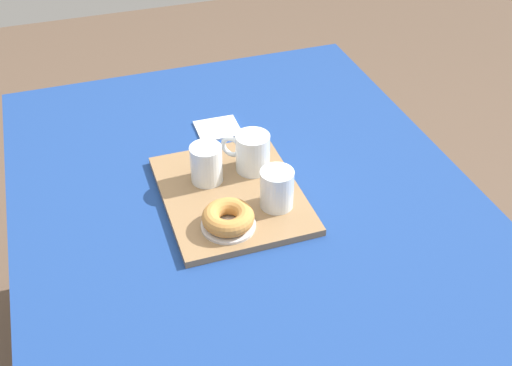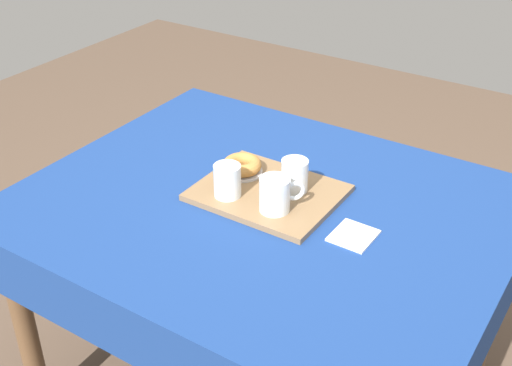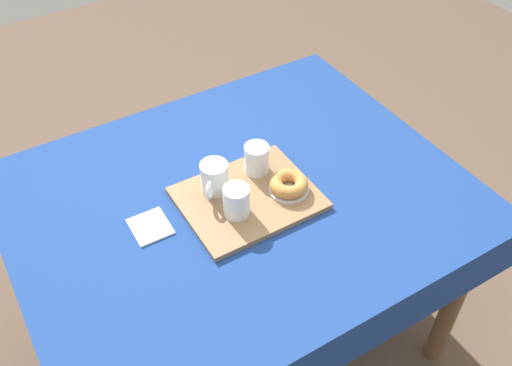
{
  "view_description": "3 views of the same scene",
  "coord_description": "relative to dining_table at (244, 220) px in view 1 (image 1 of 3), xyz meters",
  "views": [
    {
      "loc": [
        1.12,
        -0.35,
        1.69
      ],
      "look_at": [
        0.05,
        0.01,
        0.82
      ],
      "focal_mm": 44.44,
      "sensor_mm": 36.0,
      "label": 1
    },
    {
      "loc": [
        -0.82,
        1.31,
        1.75
      ],
      "look_at": [
        0.02,
        0.01,
        0.82
      ],
      "focal_mm": 46.36,
      "sensor_mm": 36.0,
      "label": 2
    },
    {
      "loc": [
        -0.57,
        -1.05,
        1.94
      ],
      "look_at": [
        0.06,
        -0.01,
        0.78
      ],
      "focal_mm": 39.8,
      "sensor_mm": 36.0,
      "label": 3
    }
  ],
  "objects": [
    {
      "name": "tea_mug_left",
      "position": [
        -0.06,
        0.04,
        0.15
      ],
      "size": [
        0.1,
        0.11,
        0.1
      ],
      "color": "white",
      "rests_on": "serving_tray"
    },
    {
      "name": "water_glass_far",
      "position": [
        -0.05,
        -0.08,
        0.15
      ],
      "size": [
        0.08,
        0.08,
        0.09
      ],
      "color": "white",
      "rests_on": "serving_tray"
    },
    {
      "name": "dining_table",
      "position": [
        0.0,
        0.0,
        0.0
      ],
      "size": [
        1.32,
        1.07,
        0.76
      ],
      "color": "navy",
      "rests_on": "ground"
    },
    {
      "name": "water_glass_near",
      "position": [
        0.09,
        0.05,
        0.15
      ],
      "size": [
        0.08,
        0.08,
        0.09
      ],
      "color": "white",
      "rests_on": "serving_tray"
    },
    {
      "name": "paper_napkin",
      "position": [
        -0.28,
        0.02,
        0.09
      ],
      "size": [
        0.11,
        0.12,
        0.01
      ],
      "primitive_type": "cube",
      "rotation": [
        0.0,
        0.0,
        -0.02
      ],
      "color": "white",
      "rests_on": "dining_table"
    },
    {
      "name": "donut_plate_left",
      "position": [
        0.13,
        -0.08,
        0.11
      ],
      "size": [
        0.12,
        0.12,
        0.01
      ],
      "primitive_type": "cylinder",
      "color": "silver",
      "rests_on": "serving_tray"
    },
    {
      "name": "sugar_donut_left",
      "position": [
        0.13,
        -0.08,
        0.13
      ],
      "size": [
        0.11,
        0.11,
        0.04
      ],
      "primitive_type": "torus",
      "color": "#BC7F3D",
      "rests_on": "donut_plate_left"
    },
    {
      "name": "serving_tray",
      "position": [
        0.01,
        -0.03,
        0.1
      ],
      "size": [
        0.39,
        0.31,
        0.02
      ],
      "primitive_type": "cube",
      "color": "olive",
      "rests_on": "dining_table"
    }
  ]
}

